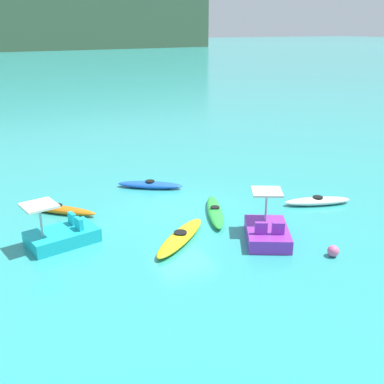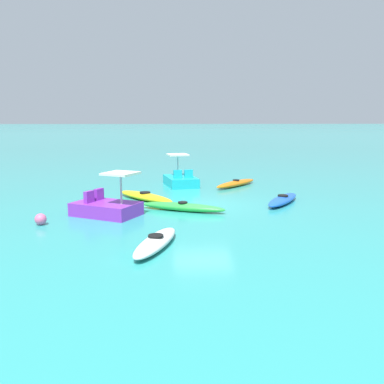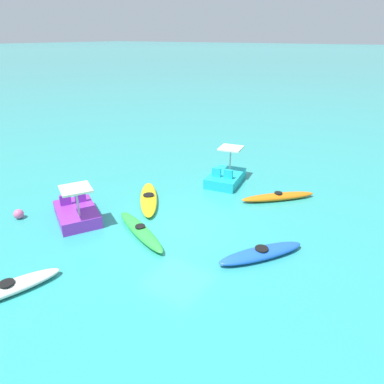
# 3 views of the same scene
# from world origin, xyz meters

# --- Properties ---
(ground_plane) EXTENTS (600.00, 600.00, 0.00)m
(ground_plane) POSITION_xyz_m (0.00, 0.00, 0.00)
(ground_plane) COLOR teal
(kayak_orange) EXTENTS (2.90, 2.81, 0.37)m
(kayak_orange) POSITION_xyz_m (-4.76, 2.24, 0.16)
(kayak_orange) COLOR orange
(kayak_orange) RESTS_ON ground_plane
(kayak_yellow) EXTENTS (3.20, 2.90, 0.37)m
(kayak_yellow) POSITION_xyz_m (-1.29, -2.50, 0.16)
(kayak_yellow) COLOR yellow
(kayak_yellow) RESTS_ON ground_plane
(kayak_blue) EXTENTS (3.04, 2.36, 0.37)m
(kayak_blue) POSITION_xyz_m (-0.12, 3.48, 0.16)
(kayak_blue) COLOR blue
(kayak_blue) RESTS_ON ground_plane
(kayak_green) EXTENTS (1.95, 3.46, 0.37)m
(kayak_green) POSITION_xyz_m (1.04, -0.91, 0.16)
(kayak_green) COLOR green
(kayak_green) RESTS_ON ground_plane
(kayak_white) EXTENTS (3.06, 1.60, 0.37)m
(kayak_white) POSITION_xyz_m (5.69, -1.89, 0.16)
(kayak_white) COLOR white
(kayak_white) RESTS_ON ground_plane
(pedal_boat_purple) EXTENTS (2.47, 2.83, 1.68)m
(pedal_boat_purple) POSITION_xyz_m (1.61, -3.81, 0.34)
(pedal_boat_purple) COLOR purple
(pedal_boat_purple) RESTS_ON ground_plane
(pedal_boat_cyan) EXTENTS (2.66, 1.94, 1.68)m
(pedal_boat_cyan) POSITION_xyz_m (-5.21, -0.73, 0.34)
(pedal_boat_cyan) COLOR #19B7C6
(pedal_boat_cyan) RESTS_ON ground_plane
(buoy_pink) EXTENTS (0.40, 0.40, 0.40)m
(buoy_pink) POSITION_xyz_m (2.88, -5.89, 0.20)
(buoy_pink) COLOR pink
(buoy_pink) RESTS_ON ground_plane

